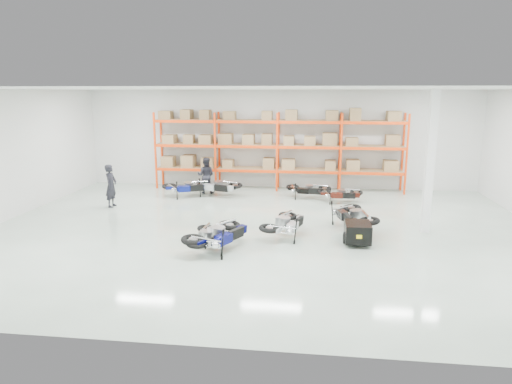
# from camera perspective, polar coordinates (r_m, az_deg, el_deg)

# --- Properties ---
(room) EXTENTS (18.00, 18.00, 18.00)m
(room) POSITION_cam_1_polar(r_m,az_deg,el_deg) (14.36, 0.81, 3.78)
(room) COLOR #B6CBB9
(room) RESTS_ON ground
(pallet_rack) EXTENTS (11.28, 0.98, 3.62)m
(pallet_rack) POSITION_cam_1_polar(r_m,az_deg,el_deg) (20.74, 2.75, 6.47)
(pallet_rack) COLOR #FF410D
(pallet_rack) RESTS_ON ground
(structural_column) EXTENTS (0.25, 0.25, 4.50)m
(structural_column) POSITION_cam_1_polar(r_m,az_deg,el_deg) (15.23, 20.91, 3.45)
(structural_column) COLOR white
(structural_column) RESTS_ON ground
(moto_blue_centre) EXTENTS (1.76, 2.20, 1.28)m
(moto_blue_centre) POSITION_cam_1_polar(r_m,az_deg,el_deg) (12.91, -4.65, -4.77)
(moto_blue_centre) COLOR #07094D
(moto_blue_centre) RESTS_ON ground
(moto_silver_left) EXTENTS (1.44, 2.03, 1.19)m
(moto_silver_left) POSITION_cam_1_polar(r_m,az_deg,el_deg) (14.07, 3.75, -3.47)
(moto_silver_left) COLOR #AAACB0
(moto_silver_left) RESTS_ON ground
(moto_black_far_left) EXTENTS (0.87, 1.69, 1.08)m
(moto_black_far_left) POSITION_cam_1_polar(r_m,az_deg,el_deg) (12.97, -5.93, -5.15)
(moto_black_far_left) COLOR black
(moto_black_far_left) RESTS_ON ground
(moto_touring_right) EXTENTS (1.43, 2.11, 1.25)m
(moto_touring_right) POSITION_cam_1_polar(r_m,az_deg,el_deg) (15.22, 12.06, -2.39)
(moto_touring_right) COLOR black
(moto_touring_right) RESTS_ON ground
(trailer) EXTENTS (0.82, 1.56, 0.65)m
(trailer) POSITION_cam_1_polar(r_m,az_deg,el_deg) (13.74, 12.57, -4.93)
(trailer) COLOR black
(trailer) RESTS_ON ground
(moto_back_a) EXTENTS (2.02, 1.53, 1.17)m
(moto_back_a) POSITION_cam_1_polar(r_m,az_deg,el_deg) (19.69, -8.57, 1.00)
(moto_back_a) COLOR navy
(moto_back_a) RESTS_ON ground
(moto_back_b) EXTENTS (2.07, 1.44, 1.21)m
(moto_back_b) POSITION_cam_1_polar(r_m,az_deg,el_deg) (19.68, -4.97, 1.14)
(moto_back_b) COLOR #B2B7BC
(moto_back_b) RESTS_ON ground
(moto_back_c) EXTENTS (1.73, 1.01, 1.07)m
(moto_back_c) POSITION_cam_1_polar(r_m,az_deg,el_deg) (19.29, 6.51, 0.67)
(moto_back_c) COLOR black
(moto_back_c) RESTS_ON ground
(moto_back_d) EXTENTS (1.56, 0.79, 1.01)m
(moto_back_d) POSITION_cam_1_polar(r_m,az_deg,el_deg) (18.74, 10.54, 0.10)
(moto_back_d) COLOR #40130C
(moto_back_d) RESTS_ON ground
(person_left) EXTENTS (0.41, 0.61, 1.67)m
(person_left) POSITION_cam_1_polar(r_m,az_deg,el_deg) (18.59, -17.67, 0.75)
(person_left) COLOR black
(person_left) RESTS_ON ground
(person_back) EXTENTS (0.79, 0.63, 1.59)m
(person_back) POSITION_cam_1_polar(r_m,az_deg,el_deg) (20.23, -6.28, 2.07)
(person_back) COLOR #21212A
(person_back) RESTS_ON ground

